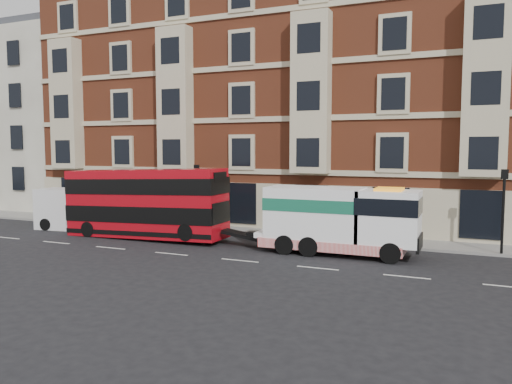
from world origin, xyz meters
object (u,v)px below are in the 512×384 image
double_decker_bus (145,202)px  pedestrian (200,218)px  box_van (76,209)px  tow_truck (337,219)px

double_decker_bus → pedestrian: (2.25, 2.82, -1.26)m
double_decker_bus → box_van: double_decker_bus is taller
tow_truck → box_van: 18.53m
box_van → pedestrian: (8.69, 1.82, -0.37)m
box_van → pedestrian: bearing=5.3°
double_decker_bus → pedestrian: 3.82m
double_decker_bus → tow_truck: (12.06, -0.00, -0.39)m
double_decker_bus → box_van: size_ratio=1.90×
tow_truck → box_van: tow_truck is taller
box_van → double_decker_bus: bearing=-15.4°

